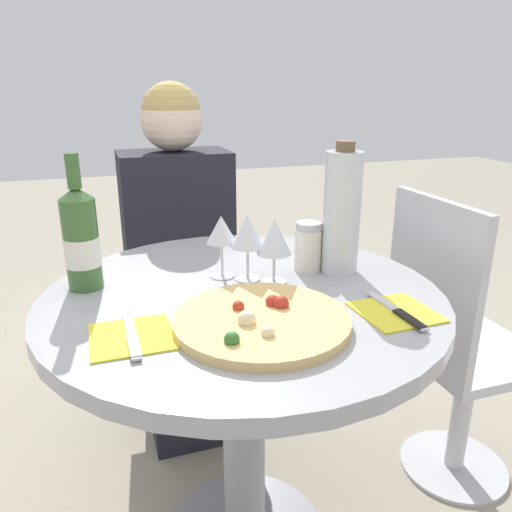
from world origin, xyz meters
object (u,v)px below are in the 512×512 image
object	(u,v)px
dining_table	(243,354)
wine_bottle	(81,239)
seated_diner	(183,274)
chair_empty_side	(454,352)
tall_carafe	(342,212)
pizza_large	(261,320)
chair_behind_diner	(178,287)

from	to	relation	value
dining_table	wine_bottle	xyz separation A→B (m)	(-0.33, 0.14, 0.27)
dining_table	wine_bottle	bearing A→B (deg)	156.98
seated_diner	chair_empty_side	size ratio (longest dim) A/B	1.32
seated_diner	tall_carafe	size ratio (longest dim) A/B	3.70
chair_empty_side	seated_diner	bearing A→B (deg)	-131.51
pizza_large	wine_bottle	xyz separation A→B (m)	(-0.32, 0.31, 0.10)
pizza_large	wine_bottle	world-z (taller)	wine_bottle
dining_table	seated_diner	world-z (taller)	seated_diner
chair_behind_diner	pizza_large	world-z (taller)	chair_behind_diner
dining_table	chair_behind_diner	size ratio (longest dim) A/B	1.01
chair_empty_side	chair_behind_diner	bearing A→B (deg)	-137.55
seated_diner	pizza_large	distance (m)	0.84
pizza_large	wine_bottle	size ratio (longest dim) A/B	1.13
dining_table	pizza_large	distance (m)	0.24
dining_table	wine_bottle	world-z (taller)	wine_bottle
dining_table	chair_empty_side	bearing A→B (deg)	4.06
tall_carafe	dining_table	bearing A→B (deg)	-168.87
dining_table	tall_carafe	distance (m)	0.41
dining_table	tall_carafe	size ratio (longest dim) A/B	2.82
chair_empty_side	wine_bottle	xyz separation A→B (m)	(-0.99, 0.09, 0.41)
seated_diner	wine_bottle	world-z (taller)	seated_diner
seated_diner	tall_carafe	world-z (taller)	seated_diner
seated_diner	pizza_large	size ratio (longest dim) A/B	3.44
wine_bottle	chair_behind_diner	bearing A→B (deg)	64.43
dining_table	pizza_large	world-z (taller)	pizza_large
chair_empty_side	dining_table	bearing A→B (deg)	-85.94
dining_table	chair_empty_side	size ratio (longest dim) A/B	1.01
chair_behind_diner	tall_carafe	size ratio (longest dim) A/B	2.80
chair_empty_side	wine_bottle	world-z (taller)	wine_bottle
chair_behind_diner	seated_diner	distance (m)	0.18
seated_diner	wine_bottle	xyz separation A→B (m)	(-0.31, -0.51, 0.31)
chair_empty_side	pizza_large	size ratio (longest dim) A/B	2.60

